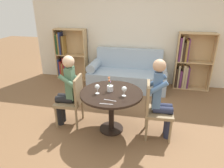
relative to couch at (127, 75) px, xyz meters
name	(u,v)px	position (x,y,z in m)	size (l,w,h in m)	color
ground_plane	(111,129)	(0.00, -1.87, -0.31)	(16.00, 16.00, 0.00)	brown
back_wall	(131,30)	(0.00, 0.42, 1.04)	(5.20, 0.05, 2.70)	silver
round_table	(111,99)	(0.00, -1.87, 0.27)	(1.00, 1.00, 0.70)	black
couch	(127,75)	(0.00, 0.00, 0.00)	(1.89, 0.80, 0.92)	#9EB2C6
bookshelf_left	(68,57)	(-1.68, 0.26, 0.30)	(0.83, 0.28, 1.37)	tan
bookshelf_right	(188,63)	(1.44, 0.26, 0.32)	(0.83, 0.28, 1.37)	tan
chair_left	(73,99)	(-0.69, -1.84, 0.18)	(0.45, 0.45, 0.90)	#937A56
chair_right	(154,108)	(0.69, -1.86, 0.18)	(0.44, 0.44, 0.90)	#937A56
person_left	(67,90)	(-0.78, -1.85, 0.35)	(0.43, 0.36, 1.25)	black
person_right	(161,98)	(0.78, -1.85, 0.36)	(0.43, 0.36, 1.28)	#282D47
wine_glass_left	(97,87)	(-0.20, -1.96, 0.50)	(0.08, 0.08, 0.15)	white
wine_glass_right	(124,89)	(0.22, -1.96, 0.50)	(0.08, 0.08, 0.16)	white
flower_vase	(110,87)	(-0.03, -1.84, 0.46)	(0.10, 0.10, 0.24)	silver
knife_left_setting	(106,104)	(0.01, -2.27, 0.40)	(0.19, 0.02, 0.00)	silver
fork_left_setting	(110,100)	(0.04, -2.15, 0.40)	(0.19, 0.03, 0.00)	silver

